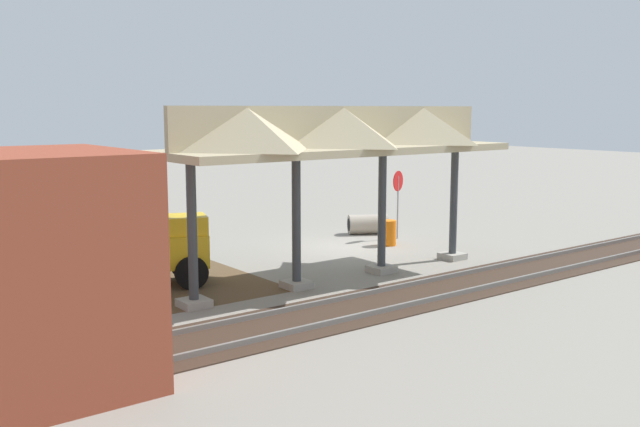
{
  "coord_description": "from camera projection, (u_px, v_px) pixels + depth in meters",
  "views": [
    {
      "loc": [
        15.7,
        18.92,
        4.84
      ],
      "look_at": [
        2.45,
        1.51,
        1.6
      ],
      "focal_mm": 40.0,
      "sensor_mm": 36.0,
      "label": 1
    }
  ],
  "objects": [
    {
      "name": "ground_plane",
      "position": [
        349.0,
        247.0,
        25.01
      ],
      "size": [
        120.0,
        120.0,
        0.0
      ],
      "primitive_type": "plane",
      "color": "gray"
    },
    {
      "name": "brick_utility_building",
      "position": [
        19.0,
        271.0,
        12.26
      ],
      "size": [
        3.81,
        3.89,
        4.12
      ],
      "primitive_type": "cube",
      "color": "brown",
      "rests_on": "ground"
    },
    {
      "name": "backhoe",
      "position": [
        142.0,
        241.0,
        19.32
      ],
      "size": [
        5.22,
        2.85,
        2.82
      ],
      "color": "yellow",
      "rests_on": "ground"
    },
    {
      "name": "dirt_work_zone",
      "position": [
        65.0,
        293.0,
        18.82
      ],
      "size": [
        10.12,
        7.0,
        0.01
      ],
      "primitive_type": "cube",
      "color": "brown",
      "rests_on": "ground"
    },
    {
      "name": "platform_canopy",
      "position": [
        342.0,
        134.0,
        19.67
      ],
      "size": [
        10.48,
        3.2,
        4.9
      ],
      "color": "#9E998E",
      "rests_on": "ground"
    },
    {
      "name": "concrete_pipe",
      "position": [
        368.0,
        224.0,
        27.63
      ],
      "size": [
        1.69,
        1.39,
        0.76
      ],
      "color": "#9E9384",
      "rests_on": "ground"
    },
    {
      "name": "rail_tracks",
      "position": [
        486.0,
        279.0,
        20.22
      ],
      "size": [
        60.0,
        2.58,
        0.15
      ],
      "color": "slate",
      "rests_on": "ground"
    },
    {
      "name": "stop_sign",
      "position": [
        398.0,
        190.0,
        26.41
      ],
      "size": [
        0.73,
        0.28,
        2.55
      ],
      "color": "gray",
      "rests_on": "ground"
    },
    {
      "name": "traffic_barrel",
      "position": [
        388.0,
        233.0,
        25.32
      ],
      "size": [
        0.56,
        0.56,
        0.9
      ],
      "primitive_type": "cylinder",
      "color": "orange",
      "rests_on": "ground"
    }
  ]
}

